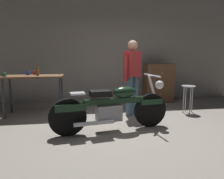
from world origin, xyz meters
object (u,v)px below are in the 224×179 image
Objects in this scene: shop_stool at (188,92)px; mug_green_speckled at (4,74)px; wooden_dresser at (158,83)px; person_standing at (132,74)px; bottle at (38,71)px; mug_blue_enamel at (28,73)px; mug_red_diner at (35,73)px; motorcycle at (112,107)px.

mug_green_speckled reaches higher than shop_stool.
mug_green_speckled is (-3.84, -1.06, 0.40)m from wooden_dresser.
person_standing is 6.93× the size of bottle.
mug_red_diner is at bearing 33.10° from mug_blue_enamel.
wooden_dresser is at bearing 16.23° from bottle.
wooden_dresser is at bearing 11.96° from mug_red_diner.
motorcycle is 19.69× the size of mug_blue_enamel.
bottle is (-3.43, 0.34, 0.50)m from shop_stool.
shop_stool is at bearing 17.52° from motorcycle.
shop_stool is at bearing -9.25° from mug_red_diner.
person_standing reaches higher than mug_green_speckled.
wooden_dresser is 4.56× the size of bottle.
bottle is (0.10, -0.23, 0.05)m from mug_red_diner.
bottle is at bearing -67.02° from mug_red_diner.
shop_stool is at bearing -5.73° from bottle.
motorcycle is 2.31m from mug_blue_enamel.
bottle is (-1.47, 1.34, 0.55)m from motorcycle.
mug_red_diner is (-1.57, 1.57, 0.50)m from motorcycle.
mug_green_speckled is (-4.09, 0.21, 0.45)m from shop_stool.
motorcycle is at bearing -29.49° from mug_green_speckled.
wooden_dresser is at bearing 12.94° from mug_blue_enamel.
mug_blue_enamel reaches higher than mug_red_diner.
mug_red_diner is 0.67m from mug_green_speckled.
motorcycle is at bearing -45.01° from mug_red_diner.
mug_blue_enamel is (-3.41, -0.78, 0.40)m from wooden_dresser.
shop_stool is at bearing 140.55° from person_standing.
person_standing is (0.61, 1.01, 0.48)m from motorcycle.
mug_green_speckled is (-0.42, -0.27, -0.00)m from mug_blue_enamel.
wooden_dresser is 9.97× the size of mug_blue_enamel.
motorcycle is 2.20m from shop_stool.
motorcycle is 9.01× the size of bottle.
wooden_dresser is 3.37m from mug_red_diner.
mug_blue_enamel is 0.28m from bottle.
person_standing is 2.37m from mug_blue_enamel.
mug_green_speckled is at bearing -147.12° from mug_red_diner.
mug_blue_enamel is (-1.71, 1.48, 0.50)m from motorcycle.
mug_blue_enamel is at bearing -167.06° from wooden_dresser.
person_standing is at bearing -4.07° from mug_green_speckled.
bottle is at bearing -47.74° from person_standing.
wooden_dresser is at bearing 15.41° from mug_green_speckled.
mug_blue_enamel is at bearing 32.80° from mug_green_speckled.
mug_green_speckled is at bearing 177.05° from shop_stool.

